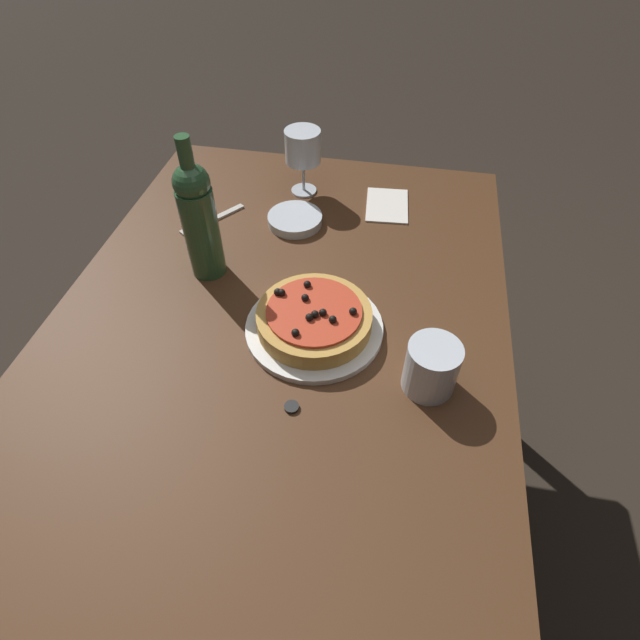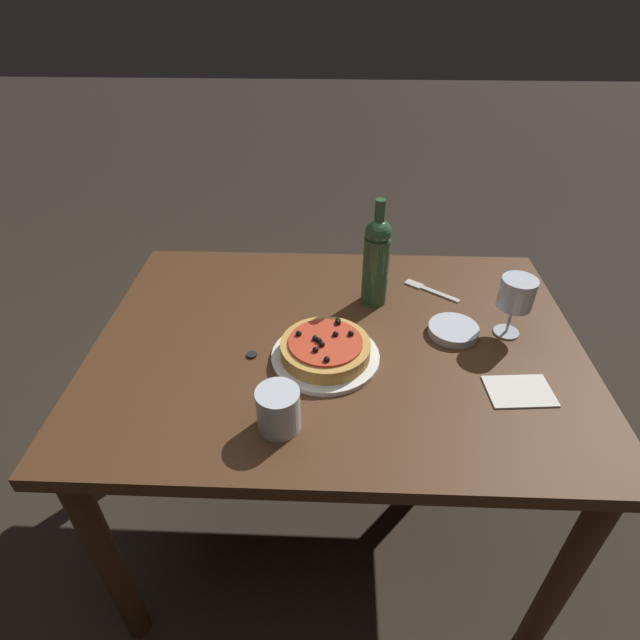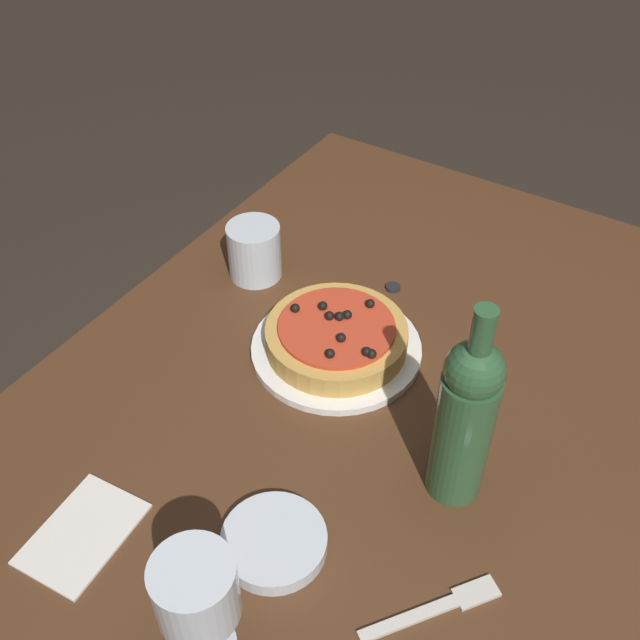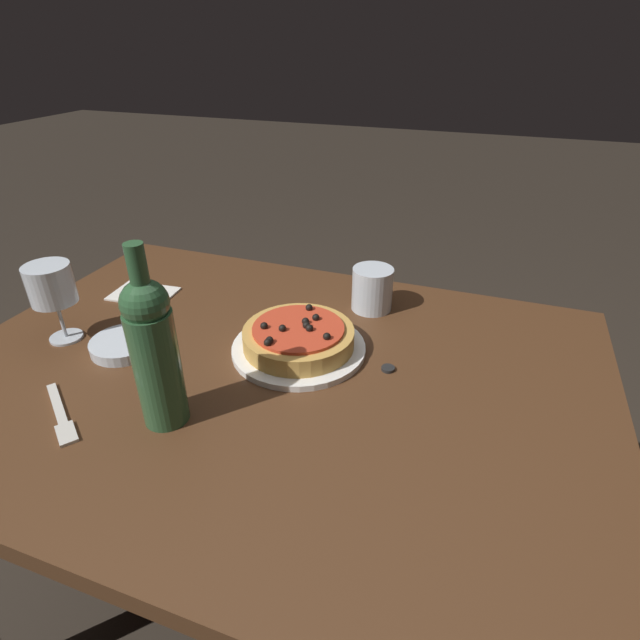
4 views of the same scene
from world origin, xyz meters
The scene contains 11 objects.
ground_plane centered at (0.00, 0.00, 0.00)m, with size 14.00×14.00×0.00m, color #2D261E.
dining_table centered at (0.00, 0.00, 0.64)m, with size 1.18×0.85×0.74m.
dinner_plate centered at (-0.03, -0.07, 0.75)m, with size 0.25×0.25×0.01m.
pizza centered at (-0.03, -0.07, 0.78)m, with size 0.21×0.21×0.05m.
wine_glass centered at (0.42, 0.04, 0.86)m, with size 0.08×0.08×0.16m.
wine_bottle centered at (0.10, 0.17, 0.87)m, with size 0.07×0.07×0.29m.
water_cup centered at (-0.11, -0.28, 0.79)m, with size 0.09×0.09×0.09m.
side_bowl centered at (0.29, 0.03, 0.75)m, with size 0.12×0.12×0.02m.
fork centered at (0.25, 0.23, 0.75)m, with size 0.14×0.11×0.00m.
paper_napkin centered at (0.39, -0.17, 0.75)m, with size 0.15×0.11×0.00m.
bottle_cap centered at (-0.20, -0.07, 0.75)m, with size 0.02×0.02×0.01m.
Camera 2 is at (-0.01, -0.95, 1.51)m, focal length 28.00 mm.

